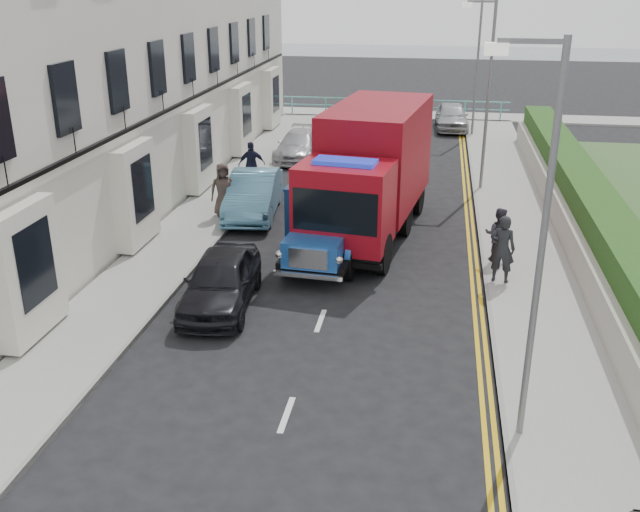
{
  "coord_description": "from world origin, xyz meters",
  "views": [
    {
      "loc": [
        2.5,
        -13.22,
        7.83
      ],
      "look_at": [
        -0.13,
        2.72,
        1.4
      ],
      "focal_mm": 40.0,
      "sensor_mm": 36.0,
      "label": 1
    }
  ],
  "objects_px": {
    "lamp_far": "(475,56)",
    "parked_car_front": "(221,281)",
    "pedestrian_east_near": "(502,249)",
    "lamp_near": "(536,229)",
    "red_lorry": "(371,169)",
    "bedford_lorry": "(325,230)",
    "lamp_mid": "(486,85)"
  },
  "relations": [
    {
      "from": "lamp_far",
      "to": "parked_car_front",
      "type": "xyz_separation_m",
      "value": [
        -6.78,
        -21.56,
        -3.31
      ]
    },
    {
      "from": "lamp_near",
      "to": "lamp_mid",
      "type": "xyz_separation_m",
      "value": [
        0.0,
        16.0,
        0.0
      ]
    },
    {
      "from": "lamp_far",
      "to": "parked_car_front",
      "type": "relative_size",
      "value": 1.74
    },
    {
      "from": "lamp_far",
      "to": "bedford_lorry",
      "type": "height_order",
      "value": "lamp_far"
    },
    {
      "from": "parked_car_front",
      "to": "pedestrian_east_near",
      "type": "bearing_deg",
      "value": 14.74
    },
    {
      "from": "parked_car_front",
      "to": "lamp_far",
      "type": "bearing_deg",
      "value": 68.08
    },
    {
      "from": "red_lorry",
      "to": "lamp_near",
      "type": "bearing_deg",
      "value": -62.86
    },
    {
      "from": "lamp_near",
      "to": "red_lorry",
      "type": "bearing_deg",
      "value": 109.33
    },
    {
      "from": "lamp_far",
      "to": "pedestrian_east_near",
      "type": "bearing_deg",
      "value": -89.33
    },
    {
      "from": "lamp_mid",
      "to": "pedestrian_east_near",
      "type": "relative_size",
      "value": 3.77
    },
    {
      "from": "lamp_near",
      "to": "lamp_mid",
      "type": "distance_m",
      "value": 16.0
    },
    {
      "from": "lamp_far",
      "to": "pedestrian_east_near",
      "type": "height_order",
      "value": "lamp_far"
    },
    {
      "from": "bedford_lorry",
      "to": "parked_car_front",
      "type": "relative_size",
      "value": 1.28
    },
    {
      "from": "lamp_near",
      "to": "red_lorry",
      "type": "relative_size",
      "value": 0.89
    },
    {
      "from": "lamp_far",
      "to": "parked_car_front",
      "type": "height_order",
      "value": "lamp_far"
    },
    {
      "from": "lamp_mid",
      "to": "parked_car_front",
      "type": "relative_size",
      "value": 1.74
    },
    {
      "from": "bedford_lorry",
      "to": "red_lorry",
      "type": "height_order",
      "value": "red_lorry"
    },
    {
      "from": "bedford_lorry",
      "to": "lamp_mid",
      "type": "bearing_deg",
      "value": 65.79
    },
    {
      "from": "red_lorry",
      "to": "pedestrian_east_near",
      "type": "bearing_deg",
      "value": -34.4
    },
    {
      "from": "parked_car_front",
      "to": "pedestrian_east_near",
      "type": "height_order",
      "value": "pedestrian_east_near"
    },
    {
      "from": "lamp_mid",
      "to": "bedford_lorry",
      "type": "relative_size",
      "value": 1.36
    },
    {
      "from": "bedford_lorry",
      "to": "parked_car_front",
      "type": "height_order",
      "value": "bedford_lorry"
    },
    {
      "from": "lamp_near",
      "to": "pedestrian_east_near",
      "type": "distance_m",
      "value": 7.49
    },
    {
      "from": "lamp_mid",
      "to": "parked_car_front",
      "type": "distance_m",
      "value": 13.8
    },
    {
      "from": "lamp_near",
      "to": "lamp_mid",
      "type": "height_order",
      "value": "same"
    },
    {
      "from": "lamp_near",
      "to": "bedford_lorry",
      "type": "bearing_deg",
      "value": 121.6
    },
    {
      "from": "lamp_near",
      "to": "lamp_far",
      "type": "relative_size",
      "value": 1.0
    },
    {
      "from": "pedestrian_east_near",
      "to": "parked_car_front",
      "type": "bearing_deg",
      "value": 32.59
    },
    {
      "from": "lamp_near",
      "to": "red_lorry",
      "type": "height_order",
      "value": "lamp_near"
    },
    {
      "from": "lamp_near",
      "to": "bedford_lorry",
      "type": "xyz_separation_m",
      "value": [
        -4.61,
        7.5,
        -2.9
      ]
    },
    {
      "from": "red_lorry",
      "to": "parked_car_front",
      "type": "relative_size",
      "value": 1.97
    },
    {
      "from": "lamp_near",
      "to": "lamp_far",
      "type": "xyz_separation_m",
      "value": [
        0.0,
        26.0,
        0.0
      ]
    }
  ]
}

